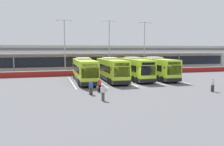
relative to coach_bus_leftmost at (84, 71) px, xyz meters
name	(u,v)px	position (x,y,z in m)	size (l,w,h in m)	color
ground_plane	(137,86)	(6.47, -5.82, -1.79)	(200.00, 200.00, 0.00)	#56565B
terminal_building	(97,58)	(6.47, 21.09, 1.23)	(70.00, 13.00, 6.00)	beige
red_barrier_wall	(110,72)	(6.47, 8.68, -1.23)	(60.00, 0.40, 1.10)	maroon
coach_bus_leftmost	(84,71)	(0.00, 0.00, 0.00)	(3.05, 12.19, 3.78)	#B7DB2D
coach_bus_left_centre	(111,70)	(4.40, 0.08, 0.00)	(3.05, 12.19, 3.78)	#B7DB2D
coach_bus_centre	(134,69)	(8.60, 0.78, 0.00)	(3.05, 12.19, 3.78)	#B7DB2D
coach_bus_right_centre	(156,69)	(12.68, 0.59, 0.00)	(3.05, 12.19, 3.78)	#B7DB2D
bay_stripe_far_west	(72,82)	(-1.93, 0.18, -1.78)	(0.14, 13.00, 0.01)	silver
bay_stripe_west	(98,81)	(2.27, 0.18, -1.78)	(0.14, 13.00, 0.01)	silver
bay_stripe_mid_west	(123,80)	(6.47, 0.18, -1.78)	(0.14, 13.00, 0.01)	silver
bay_stripe_centre	(147,79)	(10.67, 0.18, -1.78)	(0.14, 13.00, 0.01)	silver
bay_stripe_mid_east	(169,79)	(14.87, 0.18, -1.78)	(0.14, 13.00, 0.01)	silver
pedestrian_with_handbag	(99,85)	(0.49, -8.76, -0.93)	(0.63, 0.47, 1.62)	black
pedestrian_in_dark_coat	(91,87)	(-0.76, -10.15, -0.91)	(0.51, 0.35, 1.62)	#4C4238
pedestrian_child	(103,92)	(-0.12, -13.45, -0.91)	(0.51, 0.41, 1.62)	#4C4238
pedestrian_near_bin	(213,85)	(13.74, -12.26, -0.91)	(0.50, 0.37, 1.62)	#33333D
lamp_post_west	(65,43)	(-2.22, 11.24, 4.50)	(3.24, 0.28, 11.00)	#9E9EA3
lamp_post_centre	(109,44)	(6.76, 10.38, 4.50)	(3.24, 0.28, 11.00)	#9E9EA3
lamp_post_east	(144,44)	(14.82, 10.87, 4.50)	(3.24, 0.28, 11.00)	#9E9EA3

